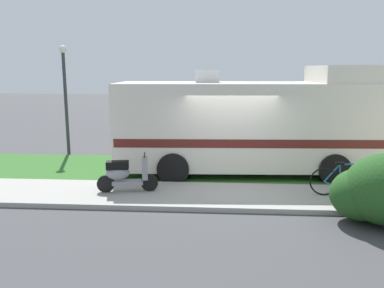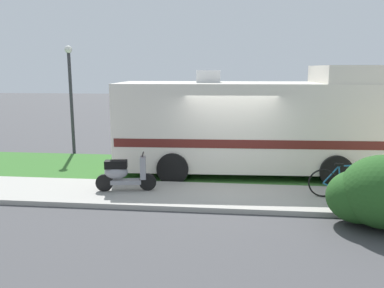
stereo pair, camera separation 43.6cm
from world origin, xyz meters
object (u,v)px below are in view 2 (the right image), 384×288
(scooter, at_px, (124,173))
(pickup_truck_near, at_px, (262,124))
(motorhome_rv, at_px, (250,124))
(pickup_truck_far, at_px, (332,116))
(bottle_green, at_px, (383,192))
(bicycle, at_px, (346,183))
(street_lamp_post, at_px, (71,89))

(scooter, xyz_separation_m, pickup_truck_near, (3.93, 6.90, 0.37))
(motorhome_rv, distance_m, pickup_truck_far, 8.85)
(bottle_green, bearing_deg, pickup_truck_near, 110.97)
(bicycle, xyz_separation_m, pickup_truck_far, (2.04, 10.23, 0.42))
(pickup_truck_near, height_order, pickup_truck_far, pickup_truck_near)
(motorhome_rv, relative_size, pickup_truck_far, 1.32)
(motorhome_rv, relative_size, bicycle, 4.44)
(bicycle, distance_m, street_lamp_post, 10.23)
(scooter, distance_m, street_lamp_post, 6.11)
(bottle_green, bearing_deg, bicycle, -163.79)
(pickup_truck_near, distance_m, pickup_truck_far, 4.90)
(pickup_truck_far, relative_size, street_lamp_post, 1.46)
(scooter, relative_size, bottle_green, 6.07)
(motorhome_rv, distance_m, scooter, 4.22)
(scooter, bearing_deg, motorhome_rv, 37.18)
(bicycle, relative_size, pickup_truck_near, 0.33)
(pickup_truck_near, bearing_deg, motorhome_rv, -98.53)
(scooter, relative_size, street_lamp_post, 0.38)
(bicycle, bearing_deg, bottle_green, 16.21)
(bicycle, relative_size, bottle_green, 6.94)
(bicycle, relative_size, pickup_truck_far, 0.30)
(bottle_green, bearing_deg, scooter, -177.71)
(pickup_truck_near, xyz_separation_m, pickup_truck_far, (3.61, 3.31, -0.02))
(scooter, relative_size, pickup_truck_far, 0.26)
(motorhome_rv, bearing_deg, scooter, -142.82)
(bicycle, distance_m, pickup_truck_near, 7.11)
(scooter, height_order, bottle_green, scooter)
(scooter, distance_m, pickup_truck_far, 12.69)
(bottle_green, xyz_separation_m, street_lamp_post, (-9.81, 4.50, 2.24))
(pickup_truck_near, bearing_deg, scooter, -119.69)
(scooter, bearing_deg, pickup_truck_far, 53.55)
(motorhome_rv, xyz_separation_m, street_lamp_post, (-6.60, 2.28, 0.91))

